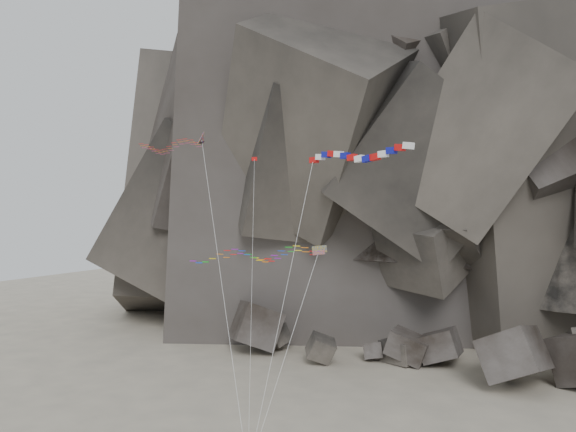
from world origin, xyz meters
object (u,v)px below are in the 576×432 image
at_px(banner_kite, 356,157).
at_px(pennant_kite, 253,227).
at_px(parafoil_kite, 249,255).
at_px(delta_kite, 167,146).

xyz_separation_m(banner_kite, pennant_kite, (-10.82, 3.79, -5.47)).
bearing_deg(pennant_kite, parafoil_kite, -111.73).
distance_m(delta_kite, pennant_kite, 14.11).
xyz_separation_m(delta_kite, pennant_kite, (11.30, -2.57, -8.05)).
distance_m(banner_kite, parafoil_kite, 13.90).
relative_size(parafoil_kite, pennant_kite, 0.68).
bearing_deg(delta_kite, pennant_kite, -22.20).
height_order(banner_kite, pennant_kite, pennant_kite).
bearing_deg(parafoil_kite, delta_kite, 143.23).
height_order(delta_kite, parafoil_kite, delta_kite).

